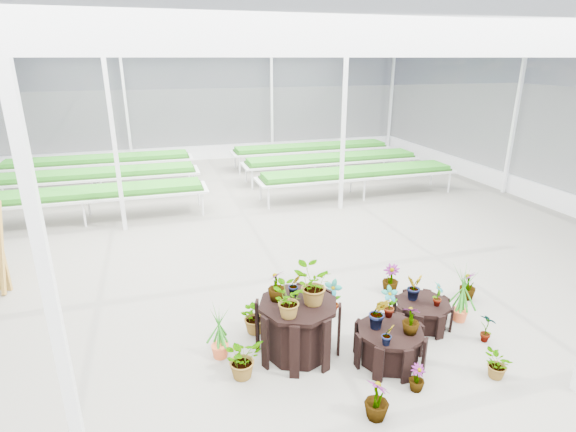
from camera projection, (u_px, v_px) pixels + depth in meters
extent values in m
plane|color=gray|center=(279.00, 284.00, 8.80)|extent=(24.00, 24.00, 0.00)
cylinder|color=black|center=(298.00, 327.00, 6.66)|extent=(1.59, 1.59, 0.83)
cylinder|color=black|center=(389.00, 345.00, 6.50)|extent=(1.01, 1.01, 0.53)
cylinder|color=black|center=(422.00, 313.00, 7.42)|extent=(0.99, 0.99, 0.41)
imported|color=#23741A|center=(277.00, 286.00, 6.53)|extent=(0.37, 0.37, 0.47)
imported|color=#23741A|center=(312.00, 285.00, 6.40)|extent=(0.69, 0.66, 0.60)
imported|color=#23741A|center=(294.00, 285.00, 6.67)|extent=(0.21, 0.17, 0.35)
imported|color=#23741A|center=(287.00, 301.00, 6.10)|extent=(0.58, 0.57, 0.49)
imported|color=#23741A|center=(379.00, 313.00, 6.36)|extent=(0.35, 0.34, 0.51)
imported|color=#23741A|center=(411.00, 320.00, 6.26)|extent=(0.34, 0.34, 0.43)
imported|color=#23741A|center=(389.00, 302.00, 6.65)|extent=(0.28, 0.21, 0.49)
imported|color=#23741A|center=(388.00, 334.00, 6.03)|extent=(0.19, 0.16, 0.31)
imported|color=#23741A|center=(413.00, 288.00, 7.34)|extent=(0.32, 0.32, 0.45)
imported|color=#23741A|center=(438.00, 294.00, 7.17)|extent=(0.26, 0.27, 0.42)
imported|color=#23741A|center=(415.00, 287.00, 7.40)|extent=(0.29, 0.27, 0.44)
imported|color=#23741A|center=(243.00, 358.00, 6.18)|extent=(0.66, 0.62, 0.59)
imported|color=#23741A|center=(256.00, 316.00, 7.19)|extent=(0.53, 0.46, 0.58)
imported|color=#23741A|center=(377.00, 399.00, 5.46)|extent=(0.41, 0.41, 0.55)
imported|color=#23741A|center=(417.00, 378.00, 5.94)|extent=(0.23, 0.23, 0.38)
imported|color=#23741A|center=(498.00, 365.00, 6.16)|extent=(0.51, 0.49, 0.43)
imported|color=#23741A|center=(487.00, 328.00, 6.95)|extent=(0.26, 0.31, 0.50)
imported|color=#23741A|center=(468.00, 285.00, 8.20)|extent=(0.42, 0.42, 0.53)
imported|color=#23741A|center=(391.00, 279.00, 8.43)|extent=(0.42, 0.42, 0.55)
imported|color=#23741A|center=(333.00, 297.00, 7.71)|extent=(0.39, 0.38, 0.62)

